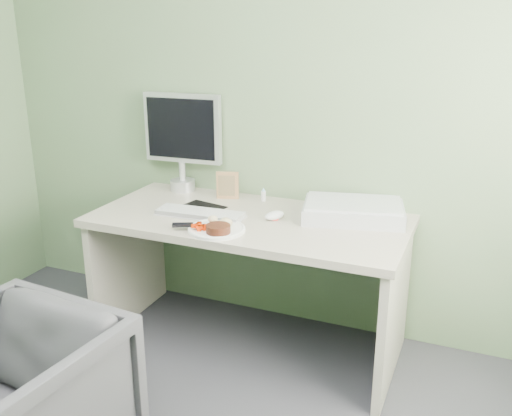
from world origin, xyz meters
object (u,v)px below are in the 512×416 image
at_px(plate, 217,229).
at_px(monitor, 183,136).
at_px(desk_chair, 12,407).
at_px(desk, 249,250).
at_px(scanner, 353,211).

relative_size(plate, monitor, 0.49).
distance_m(monitor, desk_chair, 1.71).
bearing_deg(monitor, desk, -33.27).
height_order(plate, monitor, monitor).
bearing_deg(scanner, desk, -172.76).
bearing_deg(desk_chair, monitor, 99.99).
bearing_deg(plate, desk_chair, -110.19).
height_order(desk, plate, plate).
distance_m(scanner, monitor, 1.09).
bearing_deg(desk_chair, scanner, 62.26).
relative_size(desk, desk_chair, 2.24).
distance_m(desk, desk_chair, 1.32).
bearing_deg(plate, monitor, 131.27).
distance_m(desk, plate, 0.31).
distance_m(desk, scanner, 0.57).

